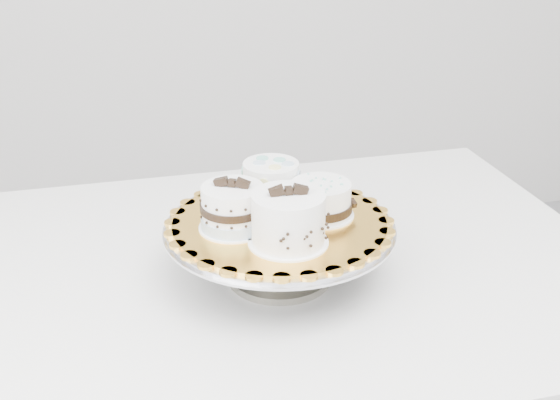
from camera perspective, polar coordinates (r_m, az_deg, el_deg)
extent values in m
cube|color=silver|center=(1.22, -2.55, -6.12)|extent=(1.28, 0.86, 0.04)
cube|color=silver|center=(1.89, 12.97, -7.78)|extent=(0.05, 0.05, 0.71)
cylinder|color=gray|center=(1.17, -0.04, -6.06)|extent=(0.17, 0.17, 0.01)
cylinder|color=gray|center=(1.15, -0.04, -4.38)|extent=(0.11, 0.11, 0.09)
cylinder|color=silver|center=(1.13, -0.04, -2.14)|extent=(0.36, 0.36, 0.01)
cylinder|color=silver|center=(1.13, -0.04, -2.28)|extent=(0.37, 0.37, 0.00)
cylinder|color=gold|center=(1.12, -0.04, -1.80)|extent=(0.42, 0.42, 0.01)
cylinder|color=white|center=(1.05, 0.67, -3.43)|extent=(0.12, 0.12, 0.00)
cylinder|color=white|center=(1.04, 0.68, -1.49)|extent=(0.12, 0.12, 0.08)
cylinder|color=white|center=(1.10, -3.81, -2.21)|extent=(0.11, 0.11, 0.00)
cylinder|color=white|center=(1.08, -3.86, -0.55)|extent=(0.13, 0.13, 0.07)
cylinder|color=#A6C0D2|center=(1.09, -3.82, -1.72)|extent=(0.10, 0.10, 0.02)
cylinder|color=black|center=(1.08, -3.86, -0.49)|extent=(0.10, 0.10, 0.01)
cylinder|color=white|center=(1.19, -0.73, 0.01)|extent=(0.11, 0.11, 0.00)
cylinder|color=white|center=(1.17, -0.74, 1.53)|extent=(0.11, 0.11, 0.07)
cylinder|color=white|center=(1.14, 3.29, -1.17)|extent=(0.11, 0.11, 0.00)
cylinder|color=white|center=(1.13, 3.32, 0.12)|extent=(0.11, 0.11, 0.05)
cylinder|color=black|center=(1.13, 3.31, -0.46)|extent=(0.10, 0.10, 0.01)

